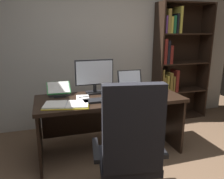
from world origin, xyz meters
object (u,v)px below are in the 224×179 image
laptop (132,86)px  pen (84,97)px  monitor (94,76)px  keyboard (102,100)px  reading_stand_with_book (59,89)px  desk (108,110)px  office_chair (130,156)px  open_binder (66,105)px  notepad (83,98)px  coffee_mug (159,88)px  computer_mouse (126,97)px  bookshelf (174,67)px

laptop → pen: laptop is taller
pen → monitor: bearing=45.4°
keyboard → reading_stand_with_book: reading_stand_with_book is taller
desk → office_chair: office_chair is taller
open_binder → office_chair: bearing=-46.7°
office_chair → pen: bearing=111.4°
notepad → coffee_mug: coffee_mug is taller
reading_stand_with_book → open_binder: reading_stand_with_book is taller
reading_stand_with_book → open_binder: bearing=-84.5°
desk → pen: 0.37m
notepad → computer_mouse: bearing=-21.0°
desk → bookshelf: bookshelf is taller
keyboard → coffee_mug: 0.85m
laptop → coffee_mug: (0.31, -0.19, 0.00)m
office_chair → laptop: bearing=77.0°
keyboard → laptop: bearing=34.8°
coffee_mug → office_chair: bearing=-129.2°
laptop → computer_mouse: (-0.22, -0.36, -0.03)m
office_chair → computer_mouse: bearing=81.4°
office_chair → reading_stand_with_book: office_chair is taller
laptop → open_binder: laptop is taller
computer_mouse → reading_stand_with_book: (-0.75, 0.41, 0.05)m
desk → bookshelf: (1.39, 0.74, 0.37)m
laptop → reading_stand_with_book: size_ratio=1.22×
bookshelf → open_binder: (-1.93, -0.99, -0.17)m
desk → laptop: 0.49m
laptop → notepad: laptop is taller
desk → monitor: monitor is taller
bookshelf → office_chair: 2.33m
computer_mouse → notepad: (-0.49, 0.19, -0.02)m
bookshelf → monitor: 1.64m
open_binder → notepad: (0.22, 0.24, -0.01)m
desk → office_chair: (-0.10, -1.00, -0.05)m
bookshelf → reading_stand_with_book: bearing=-164.9°
computer_mouse → pen: computer_mouse is taller
reading_stand_with_book → pen: (0.28, -0.22, -0.06)m
desk → pen: (-0.30, -0.02, 0.21)m
computer_mouse → pen: (-0.47, 0.19, -0.01)m
computer_mouse → coffee_mug: bearing=18.5°
notepad → bookshelf: bearing=23.7°
bookshelf → open_binder: bookshelf is taller
desk → keyboard: bearing=-123.5°
reading_stand_with_book → open_binder: size_ratio=0.54×
monitor → notepad: (-0.19, -0.17, -0.21)m
bookshelf → office_chair: bearing=-130.7°
office_chair → computer_mouse: (0.27, 0.80, 0.27)m
keyboard → notepad: 0.26m
monitor → keyboard: size_ratio=1.17×
pen → reading_stand_with_book: bearing=141.9°
office_chair → coffee_mug: size_ratio=10.46×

